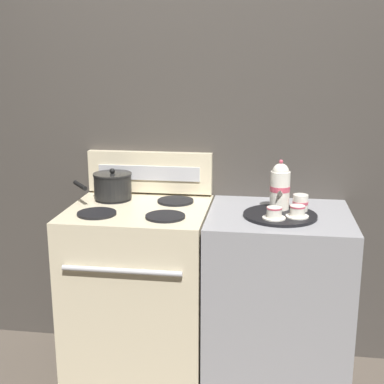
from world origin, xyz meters
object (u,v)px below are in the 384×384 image
Objects in this scene: serving_tray at (280,215)px; creamer_jug at (300,203)px; teacup_right at (297,211)px; saucepan at (112,185)px; stove at (140,292)px; teacup_left at (274,213)px; teapot at (280,186)px.

creamer_jug is at bearing 36.31° from serving_tray.
serving_tray is 0.13m from creamer_jug.
teacup_right is 0.11m from creamer_jug.
saucepan is 0.85× the size of serving_tray.
saucepan is at bearing 140.92° from stove.
teacup_right is at bearing -99.62° from creamer_jug.
serving_tray is 0.09m from teacup_left.
teacup_right is at bearing -57.40° from teapot.
teacup_right is at bearing -6.21° from stove.
serving_tray reaches higher than stove.
teapot reaches higher than creamer_jug.
saucepan is 0.88m from serving_tray.
creamer_jug is (0.78, 0.02, 0.50)m from stove.
teapot is at bearing -6.32° from saucepan.
stove is at bearing -176.62° from teapot.
teacup_left is (-0.03, -0.17, -0.09)m from teapot.
saucepan is at bearing 173.68° from teapot.
teacup_right is (0.93, -0.22, -0.04)m from saucepan.
stove is 3.81× the size of teapot.
teapot is 0.12m from creamer_jug.
teacup_left is 1.00× the size of teacup_right.
teapot is 0.19m from teacup_left.
saucepan reaches higher than teacup_right.
serving_tray is at bearing -143.69° from creamer_jug.
stove is at bearing -39.08° from saucepan.
stove is 2.67× the size of serving_tray.
teacup_left is at bearing -158.52° from teacup_right.
stove is at bearing 176.21° from serving_tray.
stove is 0.93m from creamer_jug.
stove is at bearing -178.29° from creamer_jug.
creamer_jug is at bearing -9.98° from teapot.
serving_tray is (0.86, -0.18, -0.07)m from saucepan.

